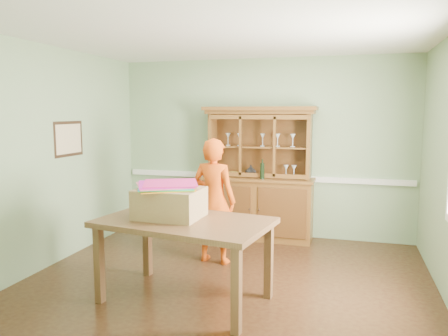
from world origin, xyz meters
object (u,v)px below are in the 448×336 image
(china_hutch, at_px, (258,192))
(cardboard_box, at_px, (170,203))
(dining_table, at_px, (185,229))
(person, at_px, (214,201))

(china_hutch, bearing_deg, cardboard_box, -100.40)
(china_hutch, distance_m, dining_table, 2.42)
(dining_table, relative_size, cardboard_box, 2.83)
(china_hutch, distance_m, person, 1.27)
(person, bearing_deg, dining_table, 101.05)
(dining_table, bearing_deg, person, 102.04)
(china_hutch, height_order, cardboard_box, china_hutch)
(china_hutch, height_order, person, china_hutch)
(person, bearing_deg, china_hutch, -96.44)
(dining_table, bearing_deg, cardboard_box, 173.30)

